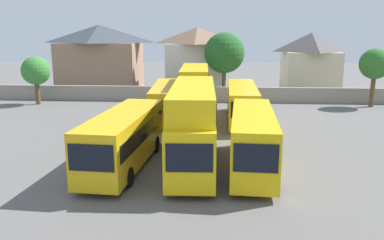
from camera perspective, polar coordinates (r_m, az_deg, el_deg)
The scene contains 14 objects.
ground at distance 42.02m, azimuth 1.43°, elevation 1.33°, with size 140.00×140.00×0.00m, color #605E5B.
depot_boundary_wall at distance 47.46m, azimuth 1.75°, elevation 3.71°, with size 56.00×0.50×1.80m, color gray.
bus_1 at distance 24.58m, azimuth -9.71°, elevation -2.32°, with size 3.30×10.66×3.36m.
bus_2 at distance 24.32m, azimuth 0.16°, elevation -0.16°, with size 2.98×11.40×4.97m.
bus_3 at distance 24.01m, azimuth 8.68°, elevation -2.47°, with size 2.92×10.21×3.49m.
bus_4 at distance 37.38m, azimuth -3.54°, elevation 2.87°, with size 3.26×11.16×3.32m.
bus_5 at distance 37.23m, azimuth 0.38°, elevation 4.25°, with size 2.90×10.19×4.97m.
bus_6 at distance 37.22m, azimuth 7.19°, elevation 2.71°, with size 2.73×11.60×3.26m.
house_terrace_left at distance 58.97m, azimuth -13.03°, elevation 8.80°, with size 11.52×8.01×9.15m.
house_terrace_centre at distance 54.76m, azimuth 0.72°, elevation 8.66°, with size 8.22×7.93×8.80m.
house_terrace_right at distance 57.74m, azimuth 16.58°, elevation 8.00°, with size 7.44×7.55×8.09m.
tree_left_of_lot at distance 48.76m, azimuth -21.48°, elevation 6.54°, with size 3.21×3.21×5.47m.
tree_behind_wall at distance 48.06m, azimuth 24.75°, elevation 7.24°, with size 3.34×3.34×6.43m.
tree_right_of_lot at distance 49.44m, azimuth 4.66°, elevation 9.53°, with size 4.95×4.95×8.13m.
Camera 1 is at (1.83, -23.19, 8.12)m, focal length 37.21 mm.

